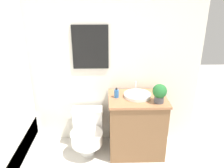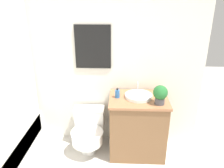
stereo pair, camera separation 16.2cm
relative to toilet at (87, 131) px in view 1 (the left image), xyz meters
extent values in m
cube|color=silver|center=(-0.18, 0.31, 0.95)|extent=(3.40, 0.05, 2.50)
cube|color=black|center=(0.06, 0.27, 1.07)|extent=(0.46, 0.02, 0.56)
cube|color=beige|center=(0.06, 0.27, 1.07)|extent=(0.43, 0.01, 0.53)
cube|color=silver|center=(-0.74, -0.48, 0.76)|extent=(0.01, 1.41, 1.79)
cylinder|color=white|center=(0.00, -0.06, -0.21)|extent=(0.20, 0.20, 0.19)
cylinder|color=white|center=(0.00, -0.11, -0.04)|extent=(0.41, 0.41, 0.14)
cylinder|color=white|center=(0.00, -0.11, 0.04)|extent=(0.42, 0.42, 0.02)
cube|color=white|center=(0.00, 0.14, 0.09)|extent=(0.40, 0.18, 0.31)
cube|color=white|center=(0.00, 0.14, 0.26)|extent=(0.42, 0.19, 0.02)
cube|color=brown|center=(0.65, -0.01, 0.08)|extent=(0.70, 0.53, 0.77)
cube|color=#9E6642|center=(0.65, -0.01, 0.48)|extent=(0.73, 0.56, 0.03)
cylinder|color=white|center=(0.65, 0.01, 0.52)|extent=(0.34, 0.34, 0.04)
cylinder|color=silver|center=(0.65, 0.20, 0.56)|extent=(0.02, 0.02, 0.13)
cylinder|color=#2D6BB2|center=(0.39, -0.01, 0.55)|extent=(0.06, 0.06, 0.10)
cylinder|color=black|center=(0.39, -0.01, 0.61)|extent=(0.02, 0.02, 0.02)
cylinder|color=#4C4C51|center=(0.88, -0.16, 0.54)|extent=(0.11, 0.11, 0.08)
sphere|color=#23662D|center=(0.88, -0.16, 0.65)|extent=(0.17, 0.17, 0.17)
camera|label=1|loc=(0.26, -2.48, 1.67)|focal=35.00mm
camera|label=2|loc=(0.43, -2.48, 1.67)|focal=35.00mm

